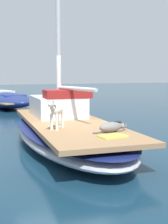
{
  "coord_description": "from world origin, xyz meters",
  "views": [
    {
      "loc": [
        -3.62,
        -7.65,
        1.9
      ],
      "look_at": [
        0.0,
        -1.0,
        1.01
      ],
      "focal_mm": 49.41,
      "sensor_mm": 36.0,
      "label": 1
    }
  ],
  "objects_px": {
    "sailboat_main": "(67,132)",
    "moored_boat_far_astern": "(2,99)",
    "deck_towel": "(113,136)",
    "dog_white": "(56,111)",
    "deck_winch": "(118,126)",
    "coiled_rope": "(55,127)",
    "dog_grey": "(112,127)"
  },
  "relations": [
    {
      "from": "deck_winch",
      "to": "coiled_rope",
      "type": "height_order",
      "value": "deck_winch"
    },
    {
      "from": "moored_boat_far_astern",
      "to": "dog_grey",
      "type": "bearing_deg",
      "value": -93.05
    },
    {
      "from": "coiled_rope",
      "to": "deck_towel",
      "type": "height_order",
      "value": "coiled_rope"
    },
    {
      "from": "deck_winch",
      "to": "moored_boat_far_astern",
      "type": "height_order",
      "value": "moored_boat_far_astern"
    },
    {
      "from": "coiled_rope",
      "to": "deck_towel",
      "type": "xyz_separation_m",
      "value": [
        0.59,
        -1.62,
        -0.01
      ]
    },
    {
      "from": "deck_winch",
      "to": "deck_towel",
      "type": "height_order",
      "value": "deck_winch"
    },
    {
      "from": "moored_boat_far_astern",
      "to": "deck_winch",
      "type": "bearing_deg",
      "value": -92.13
    },
    {
      "from": "sailboat_main",
      "to": "deck_towel",
      "type": "bearing_deg",
      "value": -93.39
    },
    {
      "from": "moored_boat_far_astern",
      "to": "coiled_rope",
      "type": "bearing_deg",
      "value": -97.64
    },
    {
      "from": "deck_winch",
      "to": "moored_boat_far_astern",
      "type": "xyz_separation_m",
      "value": [
        0.48,
        12.9,
        -0.24
      ]
    },
    {
      "from": "sailboat_main",
      "to": "dog_white",
      "type": "relative_size",
      "value": 10.4
    },
    {
      "from": "deck_winch",
      "to": "moored_boat_far_astern",
      "type": "bearing_deg",
      "value": 87.87
    },
    {
      "from": "sailboat_main",
      "to": "dog_white",
      "type": "bearing_deg",
      "value": -125.39
    },
    {
      "from": "coiled_rope",
      "to": "moored_boat_far_astern",
      "type": "xyz_separation_m",
      "value": [
        1.59,
        11.85,
        -0.16
      ]
    },
    {
      "from": "coiled_rope",
      "to": "deck_towel",
      "type": "bearing_deg",
      "value": -70.15
    },
    {
      "from": "deck_towel",
      "to": "coiled_rope",
      "type": "bearing_deg",
      "value": 109.85
    },
    {
      "from": "deck_towel",
      "to": "moored_boat_far_astern",
      "type": "bearing_deg",
      "value": 85.74
    },
    {
      "from": "dog_grey",
      "to": "moored_boat_far_astern",
      "type": "distance_m",
      "value": 13.0
    },
    {
      "from": "dog_grey",
      "to": "deck_winch",
      "type": "bearing_deg",
      "value": 20.62
    },
    {
      "from": "dog_grey",
      "to": "deck_towel",
      "type": "bearing_deg",
      "value": -122.19
    },
    {
      "from": "deck_winch",
      "to": "coiled_rope",
      "type": "distance_m",
      "value": 1.53
    },
    {
      "from": "dog_white",
      "to": "moored_boat_far_astern",
      "type": "xyz_separation_m",
      "value": [
        1.65,
        12.1,
        -0.56
      ]
    },
    {
      "from": "moored_boat_far_astern",
      "to": "dog_white",
      "type": "bearing_deg",
      "value": -97.77
    },
    {
      "from": "dog_white",
      "to": "dog_grey",
      "type": "xyz_separation_m",
      "value": [
        0.96,
        -0.88,
        -0.32
      ]
    },
    {
      "from": "sailboat_main",
      "to": "coiled_rope",
      "type": "relative_size",
      "value": 23.37
    },
    {
      "from": "sailboat_main",
      "to": "deck_winch",
      "type": "bearing_deg",
      "value": -78.9
    },
    {
      "from": "dog_grey",
      "to": "deck_winch",
      "type": "height_order",
      "value": "dog_grey"
    },
    {
      "from": "sailboat_main",
      "to": "deck_towel",
      "type": "relative_size",
      "value": 13.52
    },
    {
      "from": "dog_grey",
      "to": "dog_white",
      "type": "bearing_deg",
      "value": 137.33
    },
    {
      "from": "sailboat_main",
      "to": "moored_boat_far_astern",
      "type": "bearing_deg",
      "value": 85.54
    },
    {
      "from": "deck_winch",
      "to": "coiled_rope",
      "type": "bearing_deg",
      "value": 136.73
    },
    {
      "from": "deck_towel",
      "to": "sailboat_main",
      "type": "bearing_deg",
      "value": 86.61
    }
  ]
}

